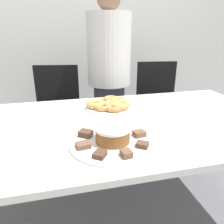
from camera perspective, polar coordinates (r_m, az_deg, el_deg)
The scene contains 27 objects.
ground_plane at distance 1.64m, azimuth 0.92°, elevation -26.89°, with size 12.00×12.00×0.00m, color slate.
wall_back at distance 2.66m, azimuth -8.09°, elevation 22.50°, with size 8.00×0.05×2.60m.
table at distance 1.23m, azimuth 1.09°, elevation -5.72°, with size 1.89×0.96×0.73m.
person_standing at distance 1.97m, azimuth -0.76°, elevation 8.79°, with size 0.37×0.37×1.54m.
office_chair_left at distance 2.04m, azimuth -14.19°, elevation -2.14°, with size 0.51×0.51×0.91m.
office_chair_right at distance 2.24m, azimuth 11.96°, elevation 0.16°, with size 0.50×0.50×0.91m.
plate_cake at distance 0.98m, azimuth 0.17°, elevation -7.90°, with size 0.39×0.39×0.01m.
plate_donuts at distance 1.42m, azimuth -0.12°, elevation 1.31°, with size 0.33×0.33×0.01m.
frosted_cake at distance 0.97m, azimuth 0.17°, elevation -5.80°, with size 0.16×0.16×0.07m.
lamington_0 at distance 1.03m, azimuth -6.89°, elevation -5.60°, with size 0.08×0.07×0.03m.
lamington_1 at distance 0.94m, azimuth -7.52°, elevation -8.57°, with size 0.07×0.06×0.02m.
lamington_2 at distance 0.87m, azimuth -3.19°, elevation -10.97°, with size 0.07×0.07×0.02m.
lamington_3 at distance 0.87m, azimuth 3.76°, elevation -10.78°, with size 0.05×0.05×0.03m.
lamington_4 at distance 0.94m, azimuth 7.93°, elevation -8.46°, with size 0.06×0.06×0.02m.
lamington_5 at distance 1.03m, azimuth 7.12°, elevation -5.58°, with size 0.06×0.05×0.02m.
lamington_6 at distance 1.09m, azimuth 2.81°, elevation -3.97°, with size 0.07×0.07×0.02m.
lamington_7 at distance 1.09m, azimuth -2.65°, elevation -3.98°, with size 0.06×0.07×0.02m.
donut_0 at distance 1.41m, azimuth -0.12°, elevation 2.11°, with size 0.11×0.11×0.03m.
donut_1 at distance 1.34m, azimuth 0.42°, elevation 1.05°, with size 0.10×0.10×0.03m.
donut_2 at distance 1.37m, azimuth 2.00°, elevation 1.69°, with size 0.12×0.12×0.04m.
donut_3 at distance 1.42m, azimuth 2.72°, elevation 2.19°, with size 0.11×0.11×0.03m.
donut_4 at distance 1.46m, azimuth 1.77°, elevation 2.95°, with size 0.11×0.11×0.04m.
donut_5 at distance 1.49m, azimuth -0.26°, elevation 3.26°, with size 0.11×0.11×0.04m.
donut_6 at distance 1.45m, azimuth -1.44°, elevation 2.69°, with size 0.13×0.13×0.04m.
donut_7 at distance 1.40m, azimuth -4.29°, elevation 2.07°, with size 0.12×0.12×0.04m.
donut_8 at distance 1.36m, azimuth -2.34°, elevation 1.44°, with size 0.12×0.12×0.03m.
napkin at distance 1.23m, azimuth -24.49°, elevation -3.95°, with size 0.14×0.12×0.01m.
Camera 1 is at (-0.28, -1.07, 1.21)m, focal length 35.00 mm.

